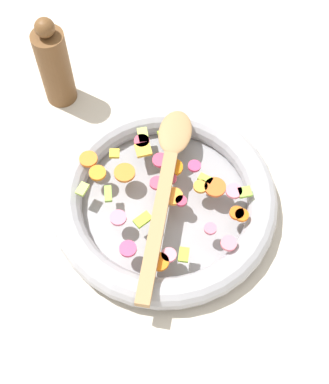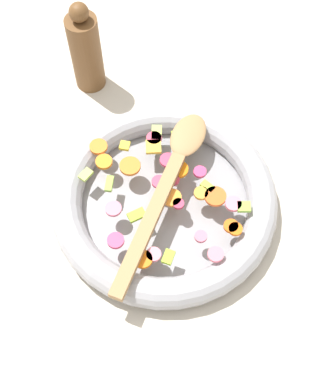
% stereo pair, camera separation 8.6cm
% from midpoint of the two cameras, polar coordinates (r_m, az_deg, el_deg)
% --- Properties ---
extents(ground_plane, '(4.00, 4.00, 0.00)m').
position_cam_midpoint_polar(ground_plane, '(0.90, 2.71, -1.78)').
color(ground_plane, beige).
extents(skillet, '(0.37, 0.37, 0.05)m').
position_cam_midpoint_polar(skillet, '(0.88, 2.77, -1.13)').
color(skillet, gray).
rests_on(skillet, ground_plane).
extents(chopped_vegetables, '(0.26, 0.27, 0.01)m').
position_cam_midpoint_polar(chopped_vegetables, '(0.86, 2.85, -0.05)').
color(chopped_vegetables, orange).
rests_on(chopped_vegetables, skillet).
extents(wooden_spoon, '(0.33, 0.20, 0.01)m').
position_cam_midpoint_polar(wooden_spoon, '(0.86, 3.28, 1.10)').
color(wooden_spoon, '#A87F51').
rests_on(wooden_spoon, chopped_vegetables).
extents(pepper_mill, '(0.06, 0.06, 0.19)m').
position_cam_midpoint_polar(pepper_mill, '(1.00, -5.91, 14.61)').
color(pepper_mill, brown).
rests_on(pepper_mill, ground_plane).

